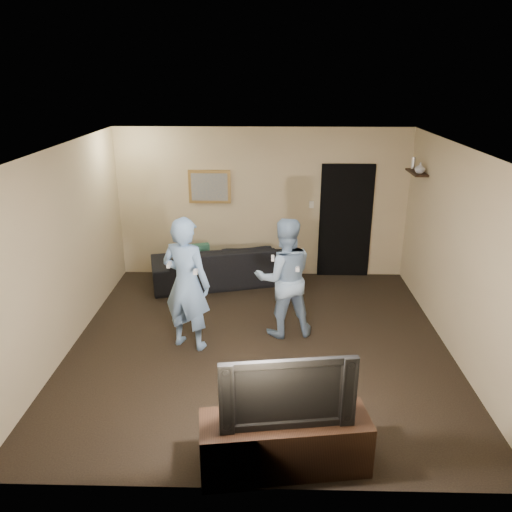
{
  "coord_description": "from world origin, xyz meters",
  "views": [
    {
      "loc": [
        0.1,
        -5.9,
        3.45
      ],
      "look_at": [
        -0.05,
        0.3,
        1.15
      ],
      "focal_mm": 35.0,
      "sensor_mm": 36.0,
      "label": 1
    }
  ],
  "objects_px": {
    "television": "(286,387)",
    "wii_player_right": "(284,278)",
    "wii_player_left": "(186,284)",
    "tv_console": "(285,444)",
    "sofa": "(220,264)"
  },
  "relations": [
    {
      "from": "television",
      "to": "wii_player_left",
      "type": "xyz_separation_m",
      "value": [
        -1.21,
        2.15,
        0.03
      ]
    },
    {
      "from": "sofa",
      "to": "wii_player_right",
      "type": "height_order",
      "value": "wii_player_right"
    },
    {
      "from": "tv_console",
      "to": "wii_player_left",
      "type": "distance_m",
      "value": 2.55
    },
    {
      "from": "television",
      "to": "wii_player_right",
      "type": "xyz_separation_m",
      "value": [
        0.05,
        2.53,
        -0.03
      ]
    },
    {
      "from": "tv_console",
      "to": "television",
      "type": "relative_size",
      "value": 1.29
    },
    {
      "from": "wii_player_left",
      "to": "wii_player_right",
      "type": "bearing_deg",
      "value": 16.55
    },
    {
      "from": "wii_player_left",
      "to": "wii_player_right",
      "type": "height_order",
      "value": "wii_player_left"
    },
    {
      "from": "tv_console",
      "to": "wii_player_right",
      "type": "bearing_deg",
      "value": 81.12
    },
    {
      "from": "wii_player_left",
      "to": "tv_console",
      "type": "bearing_deg",
      "value": -60.67
    },
    {
      "from": "television",
      "to": "wii_player_left",
      "type": "distance_m",
      "value": 2.47
    },
    {
      "from": "wii_player_left",
      "to": "wii_player_right",
      "type": "relative_size",
      "value": 1.07
    },
    {
      "from": "sofa",
      "to": "tv_console",
      "type": "height_order",
      "value": "sofa"
    },
    {
      "from": "sofa",
      "to": "wii_player_left",
      "type": "distance_m",
      "value": 2.22
    },
    {
      "from": "sofa",
      "to": "television",
      "type": "relative_size",
      "value": 1.94
    },
    {
      "from": "television",
      "to": "wii_player_right",
      "type": "height_order",
      "value": "wii_player_right"
    }
  ]
}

